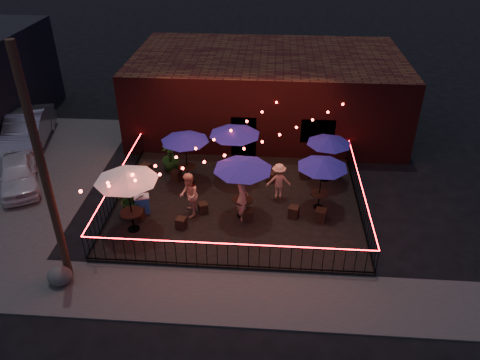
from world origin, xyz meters
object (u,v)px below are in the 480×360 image
(utility_pole, at_px, (44,174))
(cooler, at_px, (142,204))
(cafe_table_0, at_px, (126,177))
(cafe_table_1, at_px, (185,138))
(cafe_table_2, at_px, (243,166))
(boulder, at_px, (60,276))
(cafe_table_5, at_px, (329,141))
(cafe_table_3, at_px, (235,132))
(cafe_table_4, at_px, (323,164))

(utility_pole, bearing_deg, cooler, 64.89)
(cafe_table_0, distance_m, cafe_table_1, 3.99)
(utility_pole, height_order, cafe_table_1, utility_pole)
(cafe_table_0, height_order, cafe_table_2, cafe_table_0)
(boulder, bearing_deg, cooler, 66.25)
(cafe_table_5, xyz_separation_m, boulder, (-9.30, -7.10, -1.76))
(cafe_table_5, bearing_deg, cafe_table_2, -139.40)
(cafe_table_3, bearing_deg, boulder, -126.54)
(cafe_table_1, bearing_deg, boulder, -115.52)
(cafe_table_1, relative_size, cooler, 2.98)
(utility_pole, height_order, boulder, utility_pole)
(cafe_table_3, relative_size, cafe_table_4, 1.14)
(cafe_table_2, bearing_deg, boulder, -144.73)
(utility_pole, distance_m, boulder, 3.69)
(utility_pole, bearing_deg, cafe_table_4, 26.99)
(cafe_table_1, relative_size, cafe_table_3, 0.77)
(utility_pole, relative_size, cafe_table_5, 3.55)
(cafe_table_1, bearing_deg, cafe_table_5, 4.59)
(utility_pole, xyz_separation_m, cafe_table_3, (5.14, 6.62, -1.59))
(cafe_table_2, relative_size, cafe_table_3, 0.97)
(cafe_table_2, distance_m, cooler, 4.45)
(cafe_table_3, xyz_separation_m, cooler, (-3.47, -3.04, -1.87))
(cafe_table_3, distance_m, cafe_table_4, 4.22)
(boulder, bearing_deg, utility_pole, 77.95)
(cafe_table_0, distance_m, cafe_table_4, 7.44)
(cafe_table_4, bearing_deg, cafe_table_5, 78.52)
(cafe_table_1, relative_size, cafe_table_4, 0.88)
(cooler, bearing_deg, cafe_table_5, 5.44)
(cafe_table_5, relative_size, cooler, 2.91)
(cafe_table_5, bearing_deg, boulder, -142.63)
(cooler, height_order, boulder, cooler)
(utility_pole, distance_m, cafe_table_1, 7.09)
(cafe_table_4, distance_m, cooler, 7.32)
(cafe_table_0, relative_size, cafe_table_5, 1.35)
(cafe_table_3, relative_size, cafe_table_5, 1.32)
(utility_pole, xyz_separation_m, cafe_table_5, (9.20, 6.65, -1.90))
(cooler, bearing_deg, cafe_table_0, -110.73)
(boulder, bearing_deg, cafe_table_3, 53.46)
(cafe_table_3, bearing_deg, cafe_table_5, 0.38)
(cooler, bearing_deg, cafe_table_1, 45.08)
(cooler, bearing_deg, boulder, -130.50)
(cafe_table_2, distance_m, cafe_table_5, 4.62)
(cafe_table_2, xyz_separation_m, cafe_table_4, (3.05, 0.81, -0.25))
(cafe_table_0, xyz_separation_m, cooler, (0.08, 1.13, -1.96))
(utility_pole, xyz_separation_m, cafe_table_4, (8.76, 4.46, -1.82))
(cafe_table_0, bearing_deg, utility_pole, -123.14)
(cafe_table_0, distance_m, boulder, 4.00)
(cafe_table_4, bearing_deg, cafe_table_3, 149.07)
(utility_pole, bearing_deg, cafe_table_3, 52.16)
(cafe_table_3, distance_m, cooler, 4.97)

